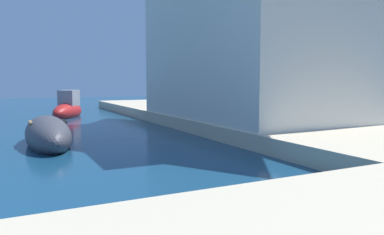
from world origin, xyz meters
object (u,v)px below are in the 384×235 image
object	(u,v)px
moored_boat_4	(68,109)
waterfront_building_main	(249,18)
moored_boat_1	(48,135)
quayside_tree	(290,54)

from	to	relation	value
moored_boat_4	waterfront_building_main	xyz separation A→B (m)	(6.21, -8.59, 4.21)
moored_boat_1	quayside_tree	world-z (taller)	quayside_tree
moored_boat_4	waterfront_building_main	size ratio (longest dim) A/B	0.35
moored_boat_1	moored_boat_4	world-z (taller)	moored_boat_4
waterfront_building_main	quayside_tree	bearing A→B (deg)	-25.57
moored_boat_4	quayside_tree	xyz separation A→B (m)	(7.78, -9.34, 2.73)
quayside_tree	waterfront_building_main	bearing A→B (deg)	154.43
waterfront_building_main	moored_boat_1	bearing A→B (deg)	-174.66
moored_boat_1	moored_boat_4	size ratio (longest dim) A/B	1.20
waterfront_building_main	quayside_tree	size ratio (longest dim) A/B	2.52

